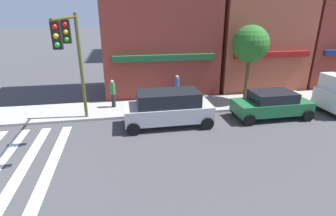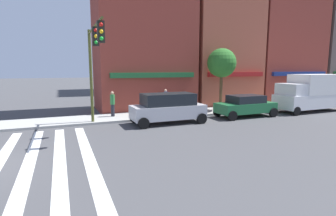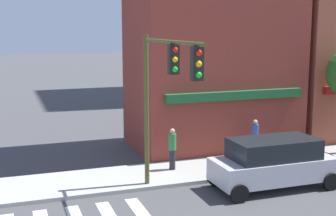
{
  "view_description": "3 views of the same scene",
  "coord_description": "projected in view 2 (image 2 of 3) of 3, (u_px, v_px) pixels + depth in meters",
  "views": [
    {
      "loc": [
        7.33,
        -8.34,
        5.94
      ],
      "look_at": [
        9.69,
        4.7,
        1.0
      ],
      "focal_mm": 28.0,
      "sensor_mm": 36.0,
      "label": 1
    },
    {
      "loc": [
        3.36,
        -10.64,
        3.49
      ],
      "look_at": [
        9.69,
        4.7,
        1.0
      ],
      "focal_mm": 28.0,
      "sensor_mm": 36.0,
      "label": 2
    },
    {
      "loc": [
        0.15,
        -10.15,
        6.11
      ],
      "look_at": [
        5.18,
        4.0,
        3.5
      ],
      "focal_mm": 50.0,
      "sensor_mm": 36.0,
      "label": 3
    }
  ],
  "objects": [
    {
      "name": "storefront_row",
      "position": [
        249.0,
        40.0,
        26.6
      ],
      "size": [
        31.72,
        5.3,
        15.07
      ],
      "color": "maroon",
      "rests_on": "ground_plane"
    },
    {
      "name": "pedestrian_red_jacket",
      "position": [
        303.0,
        95.0,
        24.05
      ],
      "size": [
        0.32,
        0.32,
        1.77
      ],
      "rotation": [
        0.0,
        0.0,
        2.76
      ],
      "color": "#23232D",
      "rests_on": "sidewalk_left"
    },
    {
      "name": "suv_silver",
      "position": [
        168.0,
        108.0,
        16.77
      ],
      "size": [
        4.7,
        2.12,
        1.94
      ],
      "rotation": [
        0.0,
        0.0,
        0.0
      ],
      "color": "#B7B7BC",
      "rests_on": "ground_plane"
    },
    {
      "name": "pedestrian_green_top",
      "position": [
        113.0,
        103.0,
        18.46
      ],
      "size": [
        0.32,
        0.32,
        1.77
      ],
      "rotation": [
        0.0,
        0.0,
        5.53
      ],
      "color": "#23232D",
      "rests_on": "sidewalk_left"
    },
    {
      "name": "sedan_green",
      "position": [
        246.0,
        105.0,
        19.11
      ],
      "size": [
        4.41,
        2.02,
        1.59
      ],
      "rotation": [
        0.0,
        0.0,
        0.01
      ],
      "color": "#1E6638",
      "rests_on": "ground_plane"
    },
    {
      "name": "box_truck_white",
      "position": [
        311.0,
        92.0,
        21.49
      ],
      "size": [
        6.25,
        2.42,
        3.04
      ],
      "rotation": [
        0.0,
        0.0,
        0.02
      ],
      "color": "white",
      "rests_on": "ground_plane"
    },
    {
      "name": "pedestrian_blue_shirt",
      "position": [
        166.0,
        100.0,
        20.52
      ],
      "size": [
        0.32,
        0.32,
        1.77
      ],
      "rotation": [
        0.0,
        0.0,
        3.53
      ],
      "color": "#23232D",
      "rests_on": "sidewalk_left"
    },
    {
      "name": "street_tree",
      "position": [
        222.0,
        63.0,
        21.1
      ],
      "size": [
        2.34,
        2.34,
        4.98
      ],
      "color": "brown",
      "rests_on": "sidewalk_left"
    },
    {
      "name": "traffic_signal",
      "position": [
        94.0,
        54.0,
        14.3
      ],
      "size": [
        0.32,
        5.39,
        5.85
      ],
      "color": "#474C1E",
      "rests_on": "ground_plane"
    },
    {
      "name": "sidewalk_left",
      "position": [
        3.0,
        126.0,
        15.82
      ],
      "size": [
        120.0,
        3.0,
        0.15
      ],
      "color": "#9E9E99",
      "rests_on": "ground_plane"
    }
  ]
}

